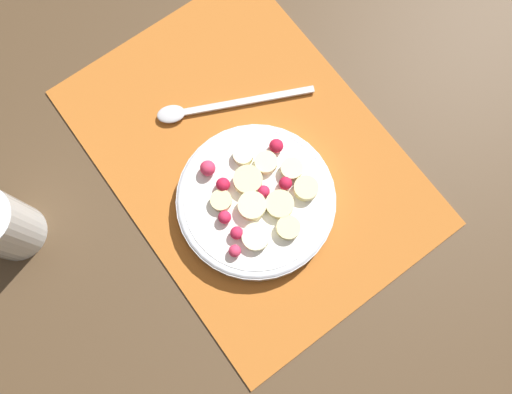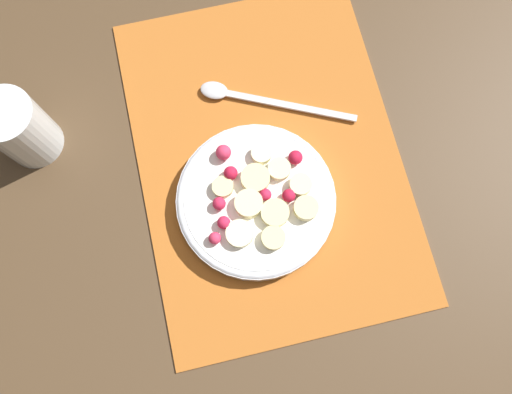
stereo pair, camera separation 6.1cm
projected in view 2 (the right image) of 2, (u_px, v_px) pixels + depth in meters
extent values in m
plane|color=#4C3823|center=(268.00, 157.00, 0.66)|extent=(3.00, 3.00, 0.00)
cube|color=#B26023|center=(269.00, 156.00, 0.66)|extent=(0.48, 0.34, 0.01)
cylinder|color=silver|center=(256.00, 201.00, 0.63)|extent=(0.20, 0.20, 0.02)
torus|color=silver|center=(256.00, 200.00, 0.62)|extent=(0.20, 0.20, 0.01)
cylinder|color=white|center=(256.00, 199.00, 0.62)|extent=(0.18, 0.18, 0.00)
cylinder|color=beige|center=(249.00, 204.00, 0.61)|extent=(0.05, 0.05, 0.01)
cylinder|color=#F4EAB7|center=(240.00, 234.00, 0.60)|extent=(0.04, 0.04, 0.01)
cylinder|color=beige|center=(223.00, 187.00, 0.61)|extent=(0.03, 0.03, 0.01)
cylinder|color=beige|center=(275.00, 213.00, 0.60)|extent=(0.05, 0.05, 0.01)
cylinder|color=beige|center=(279.00, 169.00, 0.62)|extent=(0.04, 0.04, 0.01)
cylinder|color=beige|center=(255.00, 179.00, 0.61)|extent=(0.05, 0.05, 0.01)
cylinder|color=beige|center=(301.00, 185.00, 0.61)|extent=(0.03, 0.03, 0.01)
cylinder|color=#F4EAB7|center=(261.00, 154.00, 0.62)|extent=(0.03, 0.03, 0.01)
cylinder|color=beige|center=(273.00, 238.00, 0.60)|extent=(0.04, 0.04, 0.01)
cylinder|color=beige|center=(306.00, 208.00, 0.60)|extent=(0.04, 0.04, 0.01)
sphere|color=red|center=(231.00, 173.00, 0.61)|extent=(0.02, 0.02, 0.02)
sphere|color=#DB3356|center=(223.00, 152.00, 0.62)|extent=(0.02, 0.02, 0.02)
sphere|color=#D12347|center=(265.00, 195.00, 0.61)|extent=(0.02, 0.02, 0.02)
sphere|color=red|center=(289.00, 196.00, 0.61)|extent=(0.02, 0.02, 0.02)
sphere|color=red|center=(295.00, 157.00, 0.62)|extent=(0.02, 0.02, 0.02)
sphere|color=#D12347|center=(219.00, 204.00, 0.60)|extent=(0.02, 0.02, 0.02)
sphere|color=#D12347|center=(224.00, 223.00, 0.60)|extent=(0.02, 0.02, 0.02)
sphere|color=#DB3356|center=(215.00, 238.00, 0.59)|extent=(0.02, 0.02, 0.02)
cube|color=silver|center=(291.00, 106.00, 0.67)|extent=(0.08, 0.17, 0.00)
ellipsoid|color=silver|center=(214.00, 90.00, 0.67)|extent=(0.04, 0.04, 0.01)
cylinder|color=white|center=(20.00, 129.00, 0.62)|extent=(0.07, 0.07, 0.10)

